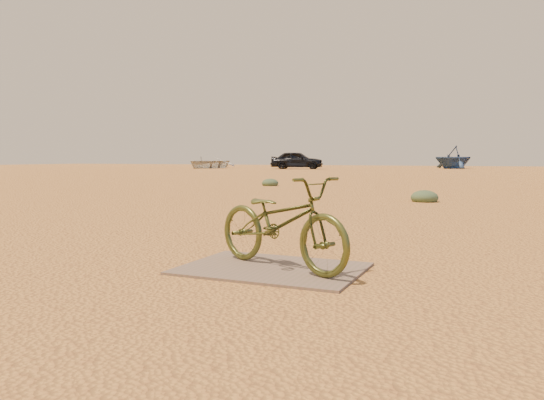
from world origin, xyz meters
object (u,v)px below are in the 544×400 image
at_px(plywood_board, 272,268).
at_px(boat_near_left, 207,162).
at_px(boat_far_left, 453,157).
at_px(car, 297,160).
at_px(bicycle, 281,222).

height_order(plywood_board, boat_near_left, boat_near_left).
bearing_deg(plywood_board, boat_far_left, 92.88).
xyz_separation_m(plywood_board, car, (-14.31, 38.00, 0.74)).
distance_m(bicycle, boat_far_left, 44.52).
xyz_separation_m(boat_near_left, boat_far_left, (20.66, 6.85, 0.46)).
relative_size(bicycle, car, 0.35).
bearing_deg(plywood_board, boat_near_left, 121.34).
relative_size(plywood_board, car, 0.35).
distance_m(plywood_board, car, 40.61).
xyz_separation_m(car, boat_far_left, (12.07, 6.46, 0.26)).
relative_size(boat_near_left, boat_far_left, 1.37).
relative_size(car, boat_far_left, 1.15).
bearing_deg(boat_near_left, plywood_board, -54.61).
height_order(plywood_board, bicycle, bicycle).
distance_m(bicycle, boat_near_left, 44.07).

